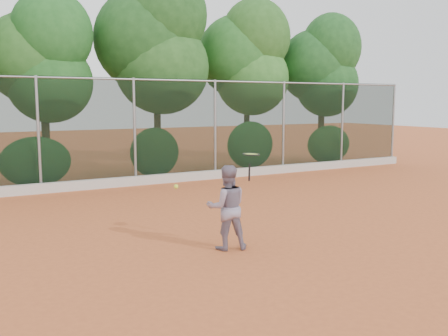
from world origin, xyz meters
TOP-DOWN VIEW (x-y plane):
  - ground at (0.00, 0.00)m, footprint 80.00×80.00m
  - concrete_curb at (0.00, 6.82)m, footprint 24.00×0.20m
  - tennis_player at (-0.97, -0.84)m, footprint 0.91×0.80m
  - chainlink_fence at (-0.00, 7.00)m, footprint 24.09×0.09m
  - foliage_backdrop at (-0.55, 8.98)m, footprint 23.70×3.63m
  - tennis_racket at (-0.48, -0.89)m, footprint 0.40×0.40m
  - tennis_ball_in_flight at (-2.20, -1.32)m, footprint 0.07×0.07m

SIDE VIEW (x-z plane):
  - ground at x=0.00m, z-range 0.00..0.00m
  - concrete_curb at x=0.00m, z-range 0.00..0.30m
  - tennis_player at x=-0.97m, z-range 0.00..1.58m
  - tennis_ball_in_flight at x=-2.20m, z-range 1.32..1.40m
  - tennis_racket at x=-0.48m, z-range 1.46..1.99m
  - chainlink_fence at x=0.00m, z-range 0.11..3.61m
  - foliage_backdrop at x=-0.55m, z-range 0.63..8.18m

